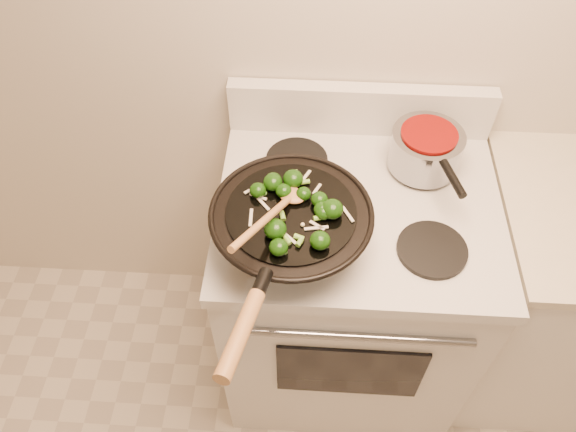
{
  "coord_description": "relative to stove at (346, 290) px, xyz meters",
  "views": [
    {
      "loc": [
        -0.27,
        0.16,
        2.09
      ],
      "look_at": [
        -0.32,
        1.03,
        1.03
      ],
      "focal_mm": 35.0,
      "sensor_mm": 36.0,
      "label": 1
    }
  ],
  "objects": [
    {
      "name": "wooden_spoon",
      "position": [
        -0.21,
        -0.18,
        0.62
      ],
      "size": [
        0.16,
        0.29,
        0.13
      ],
      "color": "#AA7443",
      "rests_on": "wok"
    },
    {
      "name": "stirfry",
      "position": [
        -0.17,
        -0.15,
        0.6
      ],
      "size": [
        0.27,
        0.28,
        0.05
      ],
      "color": "#113508",
      "rests_on": "wok"
    },
    {
      "name": "saucepan",
      "position": [
        0.18,
        0.14,
        0.52
      ],
      "size": [
        0.2,
        0.32,
        0.12
      ],
      "color": "gray",
      "rests_on": "stove"
    },
    {
      "name": "wok",
      "position": [
        -0.18,
        -0.16,
        0.53
      ],
      "size": [
        0.4,
        0.66,
        0.19
      ],
      "color": "black",
      "rests_on": "stove"
    },
    {
      "name": "stove",
      "position": [
        0.0,
        0.0,
        0.0
      ],
      "size": [
        0.78,
        0.67,
        1.08
      ],
      "color": "silver",
      "rests_on": "ground"
    }
  ]
}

